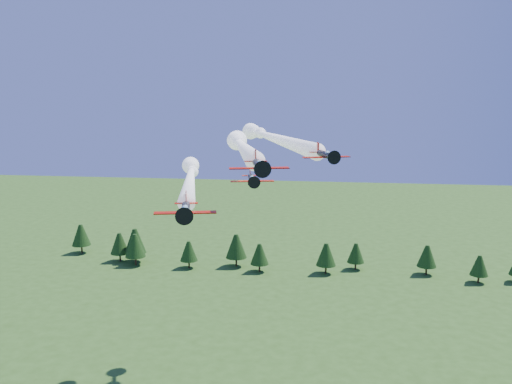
# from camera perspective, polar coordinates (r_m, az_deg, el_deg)

# --- Properties ---
(plane_lead) EXTENTS (14.98, 43.31, 3.70)m
(plane_lead) POSITION_cam_1_polar(r_m,az_deg,el_deg) (93.16, -1.46, 4.64)
(plane_lead) COLOR black
(plane_lead) RESTS_ON ground
(plane_left) EXTENTS (16.83, 52.84, 3.70)m
(plane_left) POSITION_cam_1_polar(r_m,az_deg,el_deg) (106.31, -6.58, 1.50)
(plane_left) COLOR black
(plane_left) RESTS_ON ground
(plane_right) EXTENTS (23.30, 54.60, 3.70)m
(plane_right) POSITION_cam_1_polar(r_m,az_deg,el_deg) (110.85, 1.50, 5.52)
(plane_right) COLOR black
(plane_right) RESTS_ON ground
(plane_slot) EXTENTS (6.49, 7.15, 2.27)m
(plane_slot) POSITION_cam_1_polar(r_m,az_deg,el_deg) (83.78, -0.41, 1.32)
(plane_slot) COLOR black
(plane_slot) RESTS_ON ground
(treeline) EXTENTS (166.28, 21.21, 11.85)m
(treeline) POSITION_cam_1_polar(r_m,az_deg,el_deg) (194.07, 0.34, -5.70)
(treeline) COLOR #382314
(treeline) RESTS_ON ground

